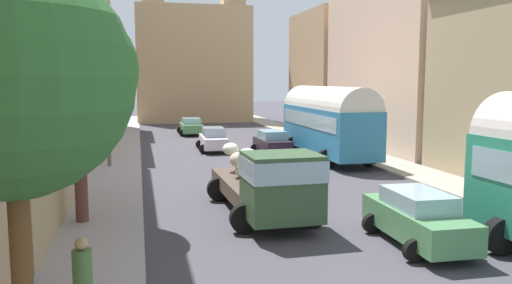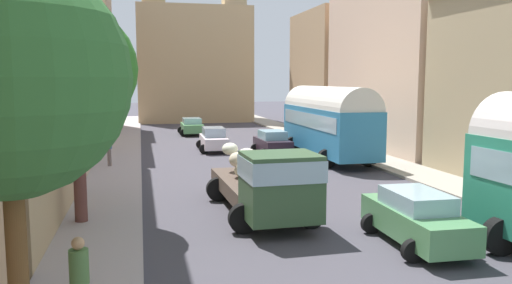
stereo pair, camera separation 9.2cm
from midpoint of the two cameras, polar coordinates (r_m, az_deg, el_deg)
ground_plane at (r=31.60m, az=-1.76°, el=-1.53°), size 154.00×154.00×0.00m
sidewalk_left at (r=31.03m, az=-15.02°, el=-1.78°), size 2.50×70.00×0.14m
sidewalk_right at (r=33.73m, az=10.41°, el=-0.98°), size 2.50×70.00×0.14m
building_left_2 at (r=27.71m, az=-23.24°, el=9.31°), size 4.71×10.98×12.12m
building_left_3 at (r=39.10m, az=-20.37°, el=8.72°), size 5.40×11.02×12.25m
building_left_4 at (r=49.82m, az=-18.39°, el=9.23°), size 4.62×9.11×13.85m
building_right_2 at (r=35.85m, az=14.90°, el=10.69°), size 4.46×13.50×14.23m
building_right_3 at (r=47.61m, az=8.76°, el=7.68°), size 5.96×9.80×10.69m
distant_church at (r=58.79m, az=-7.09°, el=9.16°), size 12.40×7.73×20.50m
parked_bus_1 at (r=30.41m, az=7.85°, el=2.54°), size 3.39×9.95×4.25m
cargo_truck_0 at (r=17.06m, az=1.08°, el=-4.48°), size 3.20×7.32×2.44m
car_0 at (r=33.69m, az=-4.83°, el=0.30°), size 2.17×4.01×1.55m
car_1 at (r=43.80m, az=-7.25°, el=1.74°), size 2.27×3.80×1.43m
car_2 at (r=15.25m, az=17.27°, el=-8.02°), size 2.18×4.16×1.54m
car_3 at (r=31.67m, az=1.72°, el=-0.10°), size 2.24×3.71×1.53m
pedestrian_0 at (r=10.08m, az=-18.91°, el=-14.21°), size 0.49×0.49×1.84m
pedestrian_1 at (r=27.92m, az=-16.07°, el=-0.68°), size 0.38×0.38×1.85m
roadside_tree_0 at (r=8.54m, az=-25.80°, el=6.32°), size 3.67×3.67×6.50m
roadside_tree_1 at (r=16.94m, az=-19.44°, el=7.56°), size 3.80×3.80×6.87m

